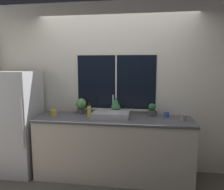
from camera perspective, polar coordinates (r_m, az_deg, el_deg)
name	(u,v)px	position (r m, az deg, el deg)	size (l,w,h in m)	color
ground_plane	(110,187)	(3.35, -0.51, -22.95)	(14.00, 14.00, 0.00)	#4C4742
wall_back	(116,87)	(3.56, 1.14, 2.00)	(8.00, 0.09, 2.70)	silver
wall_left	(23,82)	(5.05, -22.19, 3.18)	(0.06, 7.00, 2.70)	silver
counter	(113,148)	(3.41, 0.29, -13.64)	(2.33, 0.63, 0.93)	beige
refrigerator	(18,123)	(3.79, -23.46, -6.61)	(0.62, 0.65, 1.62)	#B7B7BC
sink	(111,115)	(3.29, -0.22, -5.16)	(0.54, 0.41, 0.32)	#ADADB2
potted_plant_left	(81,105)	(3.58, -8.07, -2.54)	(0.17, 0.17, 0.25)	#4C4C51
potted_plant_center	(116,105)	(3.46, 0.98, -2.70)	(0.15, 0.15, 0.28)	#4C4C51
potted_plant_right	(152,110)	(3.45, 10.43, -3.82)	(0.12, 0.12, 0.20)	#4C4C51
soap_bottle	(89,111)	(3.38, -6.00, -4.14)	(0.06, 0.06, 0.21)	#DBD14C
mug_blue	(166,115)	(3.42, 14.03, -4.99)	(0.07, 0.07, 0.08)	#3351AD
mug_yellow	(54,113)	(3.55, -14.99, -4.51)	(0.09, 0.09, 0.09)	gold
mug_grey	(184,117)	(3.30, 18.20, -5.59)	(0.09, 0.09, 0.09)	gray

